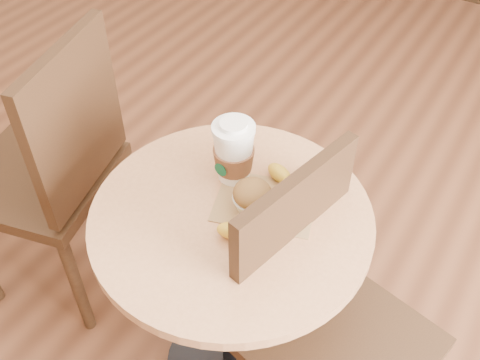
% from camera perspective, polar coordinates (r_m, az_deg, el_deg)
% --- Properties ---
extents(cafe_table, '(0.68, 0.68, 0.75)m').
position_cam_1_polar(cafe_table, '(1.52, -0.81, -9.08)').
color(cafe_table, black).
rests_on(cafe_table, ground).
extents(chair_left, '(0.54, 0.54, 1.00)m').
position_cam_1_polar(chair_left, '(1.83, -18.43, 1.05)').
color(chair_left, '#362213').
rests_on(chair_left, ground).
extents(chair_right, '(0.49, 0.49, 0.93)m').
position_cam_1_polar(chair_right, '(1.47, 8.38, -13.69)').
color(chair_right, '#362213').
rests_on(chair_right, ground).
extents(kraft_bag, '(0.28, 0.25, 0.00)m').
position_cam_1_polar(kraft_bag, '(1.37, 2.59, -2.31)').
color(kraft_bag, '#9B774B').
rests_on(kraft_bag, cafe_table).
extents(coffee_cup, '(0.11, 0.11, 0.18)m').
position_cam_1_polar(coffee_cup, '(1.38, -0.64, 2.71)').
color(coffee_cup, white).
rests_on(coffee_cup, cafe_table).
extents(muffin, '(0.09, 0.09, 0.08)m').
position_cam_1_polar(muffin, '(1.32, 1.25, -1.77)').
color(muffin, white).
rests_on(muffin, kraft_bag).
extents(banana, '(0.17, 0.31, 0.04)m').
position_cam_1_polar(banana, '(1.33, 3.12, -2.71)').
color(banana, gold).
rests_on(banana, kraft_bag).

